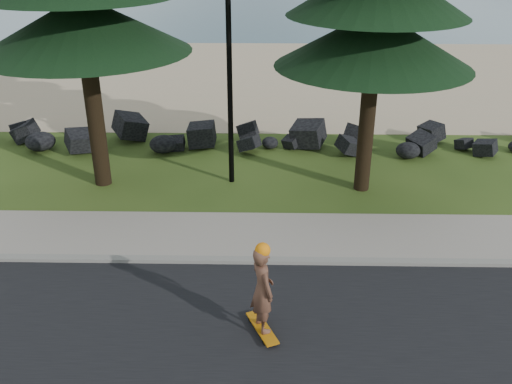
% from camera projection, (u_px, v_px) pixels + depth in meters
% --- Properties ---
extents(ground, '(160.00, 160.00, 0.00)m').
position_uv_depth(ground, '(224.00, 241.00, 12.84)').
color(ground, '#2E4716').
rests_on(ground, ground).
extents(kerb, '(160.00, 0.20, 0.10)m').
position_uv_depth(kerb, '(220.00, 260.00, 12.01)').
color(kerb, gray).
rests_on(kerb, ground).
extents(sidewalk, '(160.00, 2.00, 0.08)m').
position_uv_depth(sidewalk, '(224.00, 235.00, 13.00)').
color(sidewalk, gray).
rests_on(sidewalk, ground).
extents(beach_sand, '(160.00, 15.00, 0.01)m').
position_uv_depth(beach_sand, '(246.00, 77.00, 25.88)').
color(beach_sand, tan).
rests_on(beach_sand, ground).
extents(seawall_boulders, '(60.00, 2.40, 1.10)m').
position_uv_depth(seawall_boulders, '(236.00, 149.00, 17.88)').
color(seawall_boulders, black).
rests_on(seawall_boulders, ground).
extents(lamp_post, '(0.25, 0.14, 8.14)m').
position_uv_depth(lamp_post, '(229.00, 28.00, 13.91)').
color(lamp_post, black).
rests_on(lamp_post, ground).
extents(skateboarder, '(0.60, 0.98, 1.80)m').
position_uv_depth(skateboarder, '(262.00, 290.00, 9.62)').
color(skateboarder, '#BB6E0B').
rests_on(skateboarder, ground).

